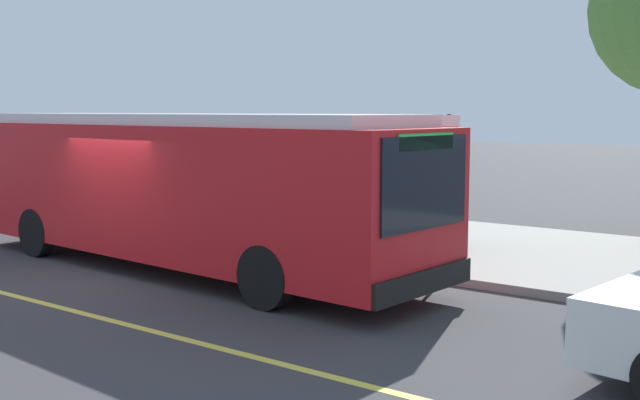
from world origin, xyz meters
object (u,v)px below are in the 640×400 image
Objects in this scene: transit_bus_main at (182,185)px; waiting_bench at (390,215)px; pedestrian_commuter at (426,206)px; route_sign_post at (448,170)px.

transit_bus_main is 5.22m from waiting_bench.
transit_bus_main reaches higher than pedestrian_commuter.
transit_bus_main is 4.84m from pedestrian_commuter.
waiting_bench is at bearing 71.77° from transit_bus_main.
route_sign_post is (4.39, 2.32, 0.34)m from transit_bus_main.
route_sign_post reaches higher than pedestrian_commuter.
transit_bus_main is at bearing -152.10° from route_sign_post.
transit_bus_main is 6.57× the size of pedestrian_commuter.
transit_bus_main and route_sign_post have the same top height.
transit_bus_main is at bearing -108.23° from waiting_bench.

